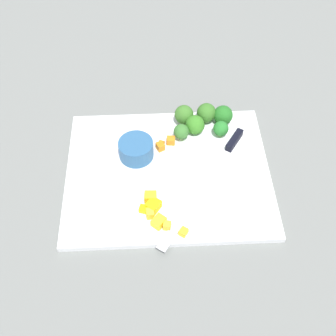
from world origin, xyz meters
TOP-DOWN VIEW (x-y plane):
  - ground_plane at (0.00, 0.00)m, footprint 4.00×4.00m
  - cutting_board at (0.00, 0.00)m, footprint 0.41×0.33m
  - prep_bowl at (0.06, -0.04)m, footprint 0.07×0.07m
  - chef_knife at (-0.09, 0.00)m, footprint 0.19×0.28m
  - carrot_dice_0 at (0.01, -0.07)m, footprint 0.01×0.01m
  - carrot_dice_1 at (0.01, -0.06)m, footprint 0.02×0.02m
  - carrot_dice_2 at (-0.01, -0.07)m, footprint 0.02×0.02m
  - pepper_dice_0 at (0.03, 0.09)m, footprint 0.03×0.03m
  - pepper_dice_1 at (-0.02, 0.14)m, footprint 0.02×0.02m
  - pepper_dice_2 at (0.01, 0.13)m, footprint 0.02×0.02m
  - pepper_dice_3 at (0.05, 0.09)m, footprint 0.02×0.02m
  - pepper_dice_4 at (0.04, 0.07)m, footprint 0.02×0.02m
  - pepper_dice_5 at (0.04, 0.10)m, footprint 0.02×0.02m
  - pepper_dice_6 at (0.02, 0.12)m, footprint 0.03×0.03m
  - broccoli_floret_0 at (-0.12, -0.09)m, footprint 0.03×0.03m
  - broccoli_floret_1 at (-0.09, -0.14)m, footprint 0.04×0.04m
  - broccoli_floret_2 at (-0.06, -0.10)m, footprint 0.04×0.04m
  - broccoli_floret_3 at (-0.03, -0.09)m, footprint 0.03×0.03m
  - broccoli_floret_4 at (-0.13, -0.13)m, footprint 0.04×0.04m
  - broccoli_floret_5 at (-0.04, -0.13)m, footprint 0.04×0.04m

SIDE VIEW (x-z plane):
  - ground_plane at x=0.00m, z-range 0.00..0.00m
  - cutting_board at x=0.00m, z-range 0.00..0.01m
  - carrot_dice_0 at x=0.01m, z-range 0.01..0.02m
  - chef_knife at x=-0.09m, z-range 0.01..0.03m
  - pepper_dice_3 at x=0.05m, z-range 0.01..0.02m
  - pepper_dice_1 at x=-0.02m, z-range 0.01..0.02m
  - pepper_dice_2 at x=0.01m, z-range 0.01..0.03m
  - carrot_dice_2 at x=-0.01m, z-range 0.01..0.03m
  - carrot_dice_1 at x=0.01m, z-range 0.01..0.03m
  - pepper_dice_6 at x=0.02m, z-range 0.01..0.03m
  - pepper_dice_5 at x=0.04m, z-range 0.01..0.03m
  - pepper_dice_0 at x=0.03m, z-range 0.01..0.03m
  - pepper_dice_4 at x=0.04m, z-range 0.01..0.03m
  - prep_bowl at x=0.06m, z-range 0.01..0.05m
  - broccoli_floret_0 at x=-0.12m, z-range 0.01..0.05m
  - broccoli_floret_4 at x=-0.13m, z-range 0.01..0.05m
  - broccoli_floret_2 at x=-0.06m, z-range 0.01..0.05m
  - broccoli_floret_3 at x=-0.03m, z-range 0.01..0.05m
  - broccoli_floret_5 at x=-0.04m, z-range 0.01..0.06m
  - broccoli_floret_1 at x=-0.09m, z-range 0.01..0.06m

